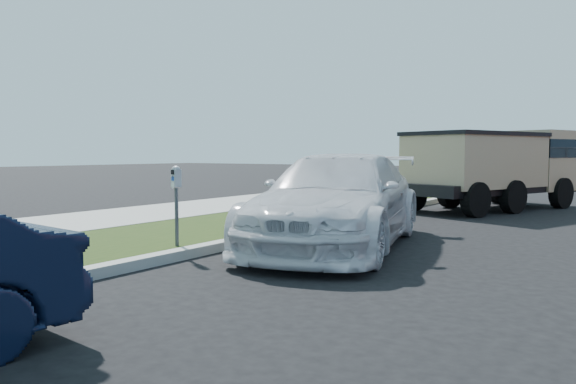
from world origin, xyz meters
The scene contains 5 objects.
ground centered at (0.00, 0.00, 0.00)m, with size 120.00×120.00×0.00m, color black.
streetside centered at (-5.57, 2.00, 0.07)m, with size 6.12×50.00×0.15m.
parking_meter centered at (-2.94, 0.13, 1.05)m, with size 0.21×0.17×1.29m.
white_wagon centered at (-1.15, 2.25, 0.80)m, with size 2.24×5.51×1.60m, color silver.
dump_truck centered at (-0.50, 10.44, 1.28)m, with size 4.02×6.15×2.27m.
Camera 1 is at (3.43, -6.26, 1.61)m, focal length 35.00 mm.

